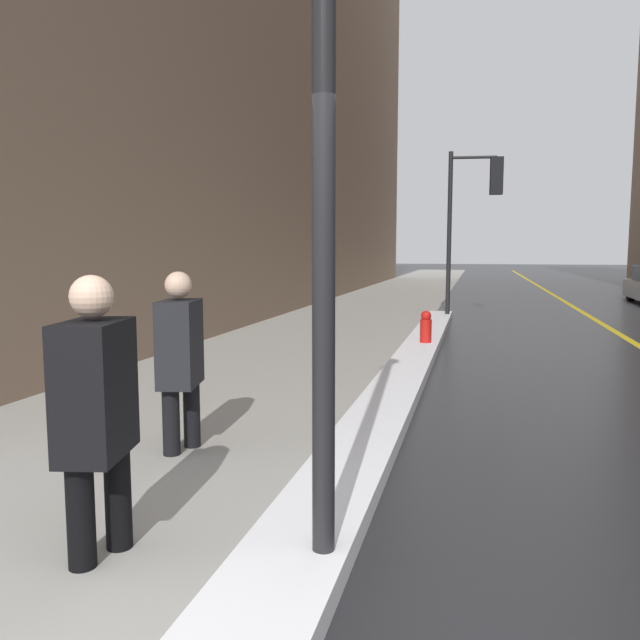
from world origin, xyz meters
name	(u,v)px	position (x,y,z in m)	size (l,w,h in m)	color
sidewalk_slab	(361,313)	(-2.00, 15.00, 0.01)	(4.00, 80.00, 0.01)	#9E9B93
road_centre_stripe	(594,319)	(4.00, 15.00, 0.00)	(0.16, 80.00, 0.00)	gold
snow_bank_curb	(407,370)	(0.18, 6.65, 0.07)	(0.60, 16.15, 0.15)	white
lamp_post	(324,7)	(0.34, 1.14, 2.91)	(0.28, 0.28, 4.86)	black
traffic_light_near	(477,199)	(1.04, 14.05, 3.00)	(1.31, 0.40, 4.14)	black
pedestrian_in_glasses	(97,405)	(-0.92, 1.01, 0.89)	(0.41, 0.76, 1.61)	black
pedestrian_nearside	(180,353)	(-1.34, 2.84, 0.87)	(0.39, 0.56, 1.56)	black
fire_hydrant	(426,331)	(0.26, 8.89, 0.35)	(0.20, 0.20, 0.70)	red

